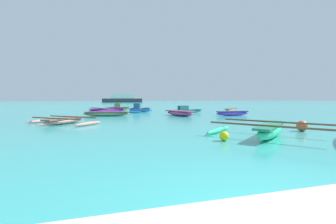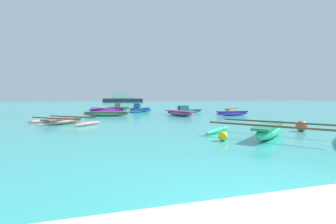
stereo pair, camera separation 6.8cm
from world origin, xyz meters
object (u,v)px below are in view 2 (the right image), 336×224
Objects in this scene: mooring_buoy_1 at (302,126)px; moored_boat_2 at (180,113)px; moored_boat_8 at (120,108)px; moored_boat_4 at (140,109)px; moored_boat_6 at (186,110)px; distant_ferry at (123,99)px; moored_boat_5 at (107,114)px; moored_boat_7 at (231,110)px; moored_boat_0 at (232,113)px; mooring_buoy_0 at (223,136)px; moored_boat_1 at (108,110)px; moored_boat_9 at (64,121)px; moored_boat_3 at (270,131)px.

moored_boat_2 is at bearing 103.95° from mooring_buoy_1.
moored_boat_4 is at bearing -63.50° from moored_boat_8.
moored_boat_8 reaches higher than moored_boat_6.
moored_boat_8 is 51.94m from distant_ferry.
moored_boat_5 is 13.00m from moored_boat_7.
mooring_buoy_1 is (-1.86, -8.70, 0.02)m from moored_boat_0.
mooring_buoy_0 is 4.59m from mooring_buoy_1.
moored_boat_1 is 17.56m from mooring_buoy_1.
moored_boat_1 is at bearing -106.34° from moored_boat_8.
moored_boat_6 is at bearing -49.00° from moored_boat_1.
distant_ferry is at bearing 57.56° from moored_boat_7.
moored_boat_2 is 9.06m from moored_boat_9.
moored_boat_3 reaches higher than moored_boat_2.
moored_boat_3 reaches higher than moored_boat_7.
moored_boat_3 is 72.59m from distant_ferry.
mooring_buoy_1 is at bearing 13.88° from mooring_buoy_0.
moored_boat_5 is 8.13× the size of mooring_buoy_1.
moored_boat_7 is 0.65× the size of moored_boat_9.
moored_boat_9 reaches higher than moored_boat_0.
moored_boat_1 reaches higher than moored_boat_5.
moored_boat_4 is 1.12× the size of moored_boat_6.
moored_boat_8 is (-6.00, 7.18, 0.04)m from moored_boat_6.
moored_boat_6 reaches higher than moored_boat_7.
moored_boat_7 is 13.08m from moored_boat_8.
moored_boat_1 reaches higher than moored_boat_0.
moored_boat_1 is 9.86× the size of mooring_buoy_1.
mooring_buoy_0 is at bearing -161.63° from moored_boat_7.
moored_boat_6 is at bearing 23.84° from moored_boat_5.
moored_boat_1 reaches higher than mooring_buoy_0.
moored_boat_2 is 10.67m from moored_boat_3.
moored_boat_5 is (-5.86, 11.91, -0.04)m from moored_boat_3.
moored_boat_5 is 1.59× the size of moored_boat_8.
mooring_buoy_0 is 72.77m from distant_ferry.
moored_boat_5 is at bearing 107.53° from mooring_buoy_0.
moored_boat_8 is at bearing 91.46° from moored_boat_5.
moored_boat_8 is (-4.36, 20.80, 0.05)m from moored_boat_3.
moored_boat_3 is at bearing 4.83° from mooring_buoy_0.
moored_boat_6 is (4.13, -3.16, -0.03)m from moored_boat_4.
moored_boat_4 is 1.74× the size of moored_boat_8.
moored_boat_0 is at bearing -50.84° from moored_boat_8.
moored_boat_7 is at bearing 58.03° from mooring_buoy_0.
moored_boat_4 is (-2.47, 6.11, 0.06)m from moored_boat_2.
moored_boat_2 reaches higher than mooring_buoy_0.
moored_boat_8 is (1.50, 8.89, 0.10)m from moored_boat_5.
moored_boat_0 is 0.71× the size of moored_boat_4.
moored_boat_7 is at bearing -28.80° from moored_boat_8.
moored_boat_8 is 0.18× the size of distant_ferry.
distant_ferry is (5.29, 56.09, 0.97)m from moored_boat_1.
distant_ferry reaches higher than moored_boat_1.
moored_boat_5 is (-5.85, 1.24, -0.03)m from moored_boat_2.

